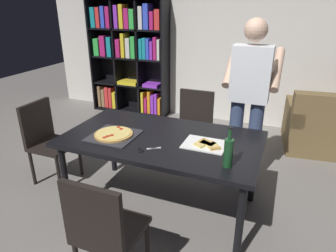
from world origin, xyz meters
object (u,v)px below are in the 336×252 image
(dining_table, at_px, (162,144))
(kitchen_scissors, at_px, (145,149))
(chair_left_end, at_px, (47,137))
(person_serving_pizza, at_px, (249,96))
(chair_near_camera, at_px, (104,228))
(bookshelf, at_px, (130,55))
(wine_bottle, at_px, (228,152))
(chair_far_side, at_px, (193,123))
(pepperoni_pizza_on_tray, at_px, (114,135))

(dining_table, distance_m, kitchen_scissors, 0.29)
(chair_left_end, bearing_deg, person_serving_pizza, 20.71)
(kitchen_scissors, bearing_deg, chair_near_camera, -87.68)
(chair_left_end, distance_m, bookshelf, 2.44)
(wine_bottle, bearing_deg, person_serving_pizza, 90.63)
(bookshelf, relative_size, kitchen_scissors, 10.29)
(dining_table, bearing_deg, chair_left_end, 180.00)
(chair_far_side, xyz_separation_m, wine_bottle, (0.65, -1.28, 0.36))
(pepperoni_pizza_on_tray, xyz_separation_m, wine_bottle, (1.07, -0.15, 0.10))
(wine_bottle, bearing_deg, chair_far_side, 117.17)
(chair_far_side, height_order, person_serving_pizza, person_serving_pizza)
(chair_near_camera, bearing_deg, bookshelf, 115.64)
(chair_near_camera, xyz_separation_m, pepperoni_pizza_on_tray, (-0.41, 0.84, 0.25))
(wine_bottle, bearing_deg, pepperoni_pizza_on_tray, 171.96)
(pepperoni_pizza_on_tray, bearing_deg, chair_far_side, 69.78)
(chair_left_end, bearing_deg, kitchen_scissors, -11.92)
(dining_table, xyz_separation_m, wine_bottle, (0.65, -0.29, 0.19))
(dining_table, xyz_separation_m, bookshelf, (-1.61, 2.37, 0.34))
(chair_far_side, relative_size, kitchen_scissors, 4.75)
(pepperoni_pizza_on_tray, bearing_deg, chair_left_end, 171.43)
(chair_near_camera, height_order, kitchen_scissors, chair_near_camera)
(kitchen_scissors, bearing_deg, pepperoni_pizza_on_tray, 160.17)
(bookshelf, relative_size, person_serving_pizza, 1.11)
(person_serving_pizza, bearing_deg, wine_bottle, -89.37)
(kitchen_scissors, bearing_deg, person_serving_pizza, 57.25)
(pepperoni_pizza_on_tray, distance_m, kitchen_scissors, 0.41)
(dining_table, relative_size, person_serving_pizza, 1.01)
(chair_left_end, xyz_separation_m, wine_bottle, (2.02, -0.29, 0.36))
(chair_near_camera, distance_m, person_serving_pizza, 1.92)
(dining_table, distance_m, wine_bottle, 0.74)
(pepperoni_pizza_on_tray, bearing_deg, person_serving_pizza, 40.55)
(chair_near_camera, distance_m, chair_left_end, 1.68)
(wine_bottle, relative_size, kitchen_scissors, 1.67)
(person_serving_pizza, bearing_deg, pepperoni_pizza_on_tray, -139.45)
(chair_far_side, bearing_deg, chair_left_end, -144.38)
(bookshelf, distance_m, kitchen_scissors, 3.10)
(person_serving_pizza, distance_m, wine_bottle, 1.06)
(chair_left_end, distance_m, person_serving_pizza, 2.21)
(bookshelf, height_order, person_serving_pizza, bookshelf)
(bookshelf, height_order, wine_bottle, bookshelf)
(chair_near_camera, relative_size, wine_bottle, 2.85)
(chair_near_camera, xyz_separation_m, bookshelf, (-1.61, 3.35, 0.51))
(chair_near_camera, bearing_deg, person_serving_pizza, 69.73)
(person_serving_pizza, relative_size, pepperoni_pizza_on_tray, 4.29)
(person_serving_pizza, bearing_deg, dining_table, -130.22)
(pepperoni_pizza_on_tray, bearing_deg, wine_bottle, -8.04)
(chair_near_camera, bearing_deg, chair_far_side, 90.00)
(chair_left_end, bearing_deg, wine_bottle, -8.29)
(chair_near_camera, relative_size, chair_far_side, 1.00)
(chair_near_camera, relative_size, kitchen_scissors, 4.75)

